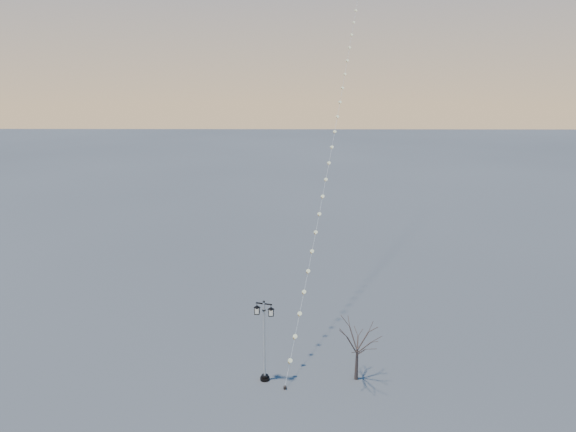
{
  "coord_description": "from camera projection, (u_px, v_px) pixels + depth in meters",
  "views": [
    {
      "loc": [
        1.61,
        -25.15,
        17.1
      ],
      "look_at": [
        1.26,
        6.31,
        8.61
      ],
      "focal_mm": 32.33,
      "sensor_mm": 36.0,
      "label": 1
    }
  ],
  "objects": [
    {
      "name": "kite_train",
      "position": [
        343.0,
        69.0,
        43.15
      ],
      "size": [
        9.69,
        38.91,
        35.6
      ],
      "rotation": [
        0.0,
        0.0,
        0.21
      ],
      "color": "black",
      "rests_on": "ground"
    },
    {
      "name": "bare_tree",
      "position": [
        358.0,
        340.0,
        29.63
      ],
      "size": [
        2.17,
        2.17,
        3.6
      ],
      "rotation": [
        0.0,
        0.0,
        -0.22
      ],
      "color": "#46352E",
      "rests_on": "ground"
    },
    {
      "name": "ground",
      "position": [
        264.0,
        395.0,
        28.76
      ],
      "size": [
        300.0,
        300.0,
        0.0
      ],
      "primitive_type": "plane",
      "color": "#4E4F50",
      "rests_on": "ground"
    },
    {
      "name": "street_lamp",
      "position": [
        264.0,
        337.0,
        29.48
      ],
      "size": [
        1.24,
        0.66,
        5.0
      ],
      "rotation": [
        0.0,
        0.0,
        -0.27
      ],
      "color": "black",
      "rests_on": "ground"
    }
  ]
}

